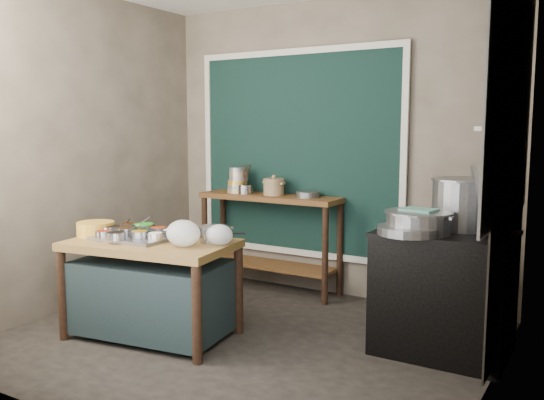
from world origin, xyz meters
The scene contains 30 objects.
floor centered at (0.00, 0.00, -0.01)m, with size 3.50×3.00×0.02m, color #2C2722.
back_wall centered at (0.00, 1.51, 1.40)m, with size 3.50×0.02×2.80m, color gray.
left_wall centered at (-1.76, 0.00, 1.40)m, with size 0.02×3.00×2.80m, color gray.
right_wall centered at (1.76, 0.00, 1.40)m, with size 0.02×3.00×2.80m, color gray.
curtain_panel centered at (-0.35, 1.47, 1.35)m, with size 2.10×0.02×1.90m, color black.
curtain_frame centered at (-0.35, 1.46, 1.35)m, with size 2.22×0.03×2.02m, color beige, non-canonical shape.
tile_panel centered at (1.74, 0.55, 1.85)m, with size 0.02×1.70×1.70m, color #B2B2AA.
soot_patch centered at (1.74, 0.65, 0.70)m, with size 0.01×1.30×1.30m, color black.
wall_shelf centered at (1.63, 0.85, 1.60)m, with size 0.22×0.70×0.03m, color beige.
prep_table centered at (-0.65, -0.30, 0.38)m, with size 1.25×0.72×0.75m, color brown.
back_counter centered at (-0.55, 1.28, 0.47)m, with size 1.45×0.40×0.95m, color brown.
stove_block centered at (1.35, 0.55, 0.42)m, with size 0.90×0.68×0.85m, color black.
stove_top centered at (1.35, 0.55, 0.86)m, with size 0.92×0.69×0.03m, color black.
condiment_tray centered at (-0.81, -0.30, 0.76)m, with size 0.59×0.42×0.03m, color gray.
condiment_bowls centered at (-0.83, -0.29, 0.81)m, with size 0.61×0.48×0.07m.
yellow_basin centered at (-1.17, -0.37, 0.81)m, with size 0.29×0.29×0.11m, color gold.
saucepan centered at (-0.21, -0.09, 0.81)m, with size 0.23×0.23×0.13m, color gray, non-canonical shape.
plastic_bag_a centered at (-0.31, -0.32, 0.85)m, with size 0.26×0.22×0.20m, color white.
plastic_bag_b centered at (-0.11, -0.15, 0.83)m, with size 0.21×0.17×0.15m, color white.
bowl_stack centered at (-0.92, 1.27, 1.06)m, with size 0.23×0.23×0.26m.
utensil_cup centered at (-0.80, 1.22, 1.00)m, with size 0.15×0.15×0.09m, color gray.
ceramic_crock centered at (-0.50, 1.28, 1.02)m, with size 0.21×0.21×0.14m, color #92754F, non-canonical shape.
wide_bowl centered at (-0.14, 1.29, 0.98)m, with size 0.23×0.23×0.06m, color gray.
stock_pot centered at (1.42, 0.72, 1.06)m, with size 0.47×0.47×0.37m, color gray, non-canonical shape.
pot_lid centered at (1.56, 0.54, 1.12)m, with size 0.49×0.49×0.02m, color gray.
steamer centered at (1.20, 0.39, 0.96)m, with size 0.48×0.48×0.15m, color gray, non-canonical shape.
green_cloth centered at (1.20, 0.39, 1.04)m, with size 0.23×0.17×0.02m, color #4F846F.
shallow_pan centered at (1.16, 0.31, 0.91)m, with size 0.44×0.44×0.06m, color gray.
shelf_bowl_stack centered at (1.63, 0.86, 1.66)m, with size 0.13×0.13×0.10m.
shelf_bowl_green centered at (1.63, 1.07, 1.64)m, with size 0.13×0.13×0.05m, color gray.
Camera 1 is at (2.36, -3.50, 1.61)m, focal length 38.00 mm.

